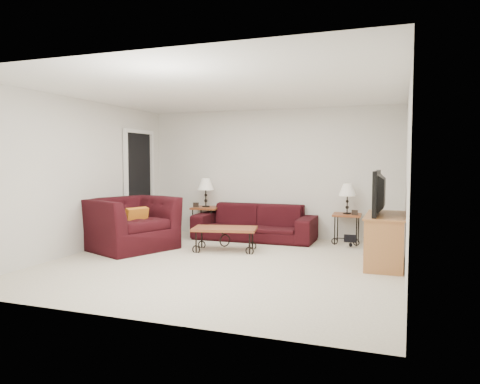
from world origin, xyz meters
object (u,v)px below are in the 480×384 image
object	(u,v)px
side_table_left	(206,221)
coffee_table	(225,239)
side_table_right	(347,229)
tv_stand	(385,240)
lamp_right	(347,199)
backpack	(351,235)
armchair	(130,224)
lamp_left	(206,193)
sofa	(254,222)
television	(385,193)

from	to	relation	value
side_table_left	coffee_table	distance (m)	1.67
side_table_right	tv_stand	world-z (taller)	tv_stand
side_table_right	lamp_right	size ratio (longest dim) A/B	1.00
side_table_left	backpack	size ratio (longest dim) A/B	1.42
lamp_right	coffee_table	xyz separation A→B (m)	(-1.83, -1.36, -0.62)
armchair	tv_stand	xyz separation A→B (m)	(4.11, 0.23, -0.07)
lamp_right	backpack	distance (m)	0.69
lamp_left	coffee_table	distance (m)	1.79
side_table_left	lamp_right	size ratio (longest dim) A/B	1.05
sofa	side_table_right	xyz separation A→B (m)	(1.70, 0.18, -0.06)
tv_stand	television	size ratio (longest dim) A/B	1.12
sofa	backpack	size ratio (longest dim) A/B	5.66
armchair	television	xyz separation A→B (m)	(4.08, 0.23, 0.61)
side_table_left	armchair	size ratio (longest dim) A/B	0.42
lamp_right	side_table_right	bearing A→B (deg)	0.00
coffee_table	side_table_left	bearing A→B (deg)	124.93
side_table_right	tv_stand	distance (m)	1.70
sofa	armchair	size ratio (longest dim) A/B	1.70
sofa	side_table_left	distance (m)	1.10
sofa	lamp_left	bearing A→B (deg)	170.58
television	side_table_right	bearing A→B (deg)	-155.68
lamp_left	armchair	world-z (taller)	lamp_left
armchair	tv_stand	size ratio (longest dim) A/B	1.10
armchair	backpack	bearing A→B (deg)	-43.97
lamp_left	tv_stand	world-z (taller)	lamp_left
side_table_left	backpack	xyz separation A→B (m)	(2.89, -0.30, -0.08)
side_table_right	television	distance (m)	1.86
lamp_right	sofa	bearing A→B (deg)	-173.95
side_table_right	side_table_left	bearing A→B (deg)	180.00
sofa	coffee_table	size ratio (longest dim) A/B	2.18
sofa	television	size ratio (longest dim) A/B	2.09
sofa	lamp_left	xyz separation A→B (m)	(-1.08, 0.18, 0.52)
armchair	tv_stand	bearing A→B (deg)	-63.56
side_table_left	backpack	bearing A→B (deg)	-5.94
tv_stand	armchair	bearing A→B (deg)	-176.75
side_table_right	sofa	bearing A→B (deg)	-173.95
tv_stand	backpack	world-z (taller)	tv_stand
lamp_right	television	bearing A→B (deg)	-65.68
sofa	backpack	xyz separation A→B (m)	(1.80, -0.12, -0.13)
side_table_left	side_table_right	size ratio (longest dim) A/B	1.05
sofa	side_table_right	bearing A→B (deg)	6.05
sofa	side_table_right	world-z (taller)	sofa
side_table_right	coffee_table	size ratio (longest dim) A/B	0.52
armchair	tv_stand	distance (m)	4.11
lamp_left	tv_stand	distance (m)	3.85
side_table_left	armchair	xyz separation A→B (m)	(-0.61, -1.77, 0.15)
coffee_table	armchair	distance (m)	1.63
backpack	coffee_table	bearing A→B (deg)	-157.69
side_table_right	backpack	bearing A→B (deg)	-70.84
sofa	armchair	distance (m)	2.32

